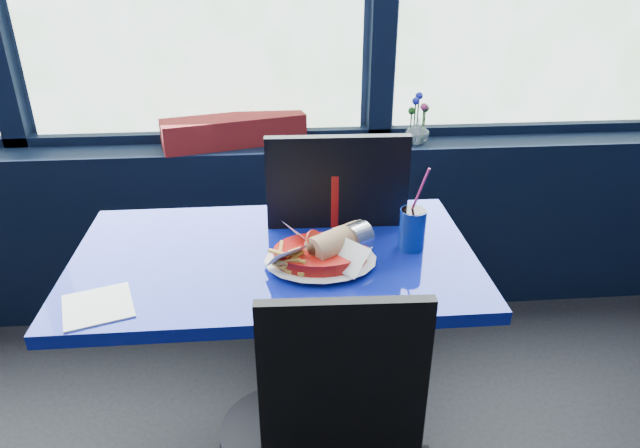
# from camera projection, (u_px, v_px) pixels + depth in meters

# --- Properties ---
(window_sill) EXTENTS (5.00, 0.26, 0.80)m
(window_sill) POSITION_uv_depth(u_px,v_px,m) (209.00, 229.00, 2.62)
(window_sill) COLOR black
(window_sill) RESTS_ON ground
(near_table) EXTENTS (1.20, 0.70, 0.75)m
(near_table) POSITION_uv_depth(u_px,v_px,m) (276.00, 304.00, 1.79)
(near_table) COLOR black
(near_table) RESTS_ON ground
(chair_near_back) EXTENTS (0.49, 0.50, 1.06)m
(chair_near_back) POSITION_uv_depth(u_px,v_px,m) (331.00, 243.00, 2.07)
(chair_near_back) COLOR black
(chair_near_back) RESTS_ON ground
(planter_box) EXTENTS (0.62, 0.30, 0.12)m
(planter_box) POSITION_uv_depth(u_px,v_px,m) (234.00, 131.00, 2.43)
(planter_box) COLOR maroon
(planter_box) RESTS_ON window_sill
(flower_vase) EXTENTS (0.14, 0.14, 0.22)m
(flower_vase) POSITION_uv_depth(u_px,v_px,m) (418.00, 128.00, 2.44)
(flower_vase) COLOR silver
(flower_vase) RESTS_ON window_sill
(food_basket) EXTENTS (0.32, 0.32, 0.11)m
(food_basket) POSITION_uv_depth(u_px,v_px,m) (323.00, 252.00, 1.64)
(food_basket) COLOR #AA100B
(food_basket) RESTS_ON near_table
(ketchup_bottle) EXTENTS (0.06, 0.06, 0.24)m
(ketchup_bottle) POSITION_uv_depth(u_px,v_px,m) (334.00, 195.00, 1.84)
(ketchup_bottle) COLOR #AA100B
(ketchup_bottle) RESTS_ON near_table
(soda_cup) EXTENTS (0.08, 0.08, 0.27)m
(soda_cup) POSITION_uv_depth(u_px,v_px,m) (412.00, 228.00, 1.72)
(soda_cup) COLOR navy
(soda_cup) RESTS_ON near_table
(napkin) EXTENTS (0.21, 0.21, 0.00)m
(napkin) POSITION_uv_depth(u_px,v_px,m) (98.00, 306.00, 1.47)
(napkin) COLOR white
(napkin) RESTS_ON near_table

